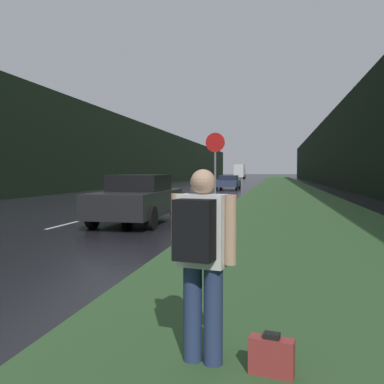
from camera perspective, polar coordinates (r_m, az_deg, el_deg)
The scene contains 12 objects.
grass_verge at distance 39.17m, azimuth 12.89°, elevation 0.45°, with size 6.00×240.00×0.02m, color #33562D.
lane_stripe_c at distance 13.26m, azimuth -16.46°, elevation -4.15°, with size 0.12×3.00×0.01m, color silver.
lane_stripe_d at distance 19.68m, azimuth -6.80°, elevation -1.81°, with size 0.12×3.00×0.01m, color silver.
treeline_far_side at distance 51.80m, azimuth -6.67°, elevation 5.11°, with size 2.00×140.00×7.32m, color black.
treeline_near_side at distance 49.66m, azimuth 19.67°, elevation 5.53°, with size 2.00×140.00×8.13m, color black.
stop_sign at distance 12.90m, azimuth 3.26°, elevation 3.25°, with size 0.61×0.07×2.83m.
hitchhiker_with_backpack at distance 3.32m, azimuth 1.31°, elevation -8.66°, with size 0.55×0.44×1.61m.
suitcase at distance 3.44m, azimuth 11.10°, elevation -21.77°, with size 0.36×0.18×0.35m.
car_passing_near at distance 12.74m, azimuth -7.58°, elevation -0.94°, with size 1.93×4.38×1.50m.
car_passing_far at distance 36.87m, azimuth 5.14°, elevation 1.37°, with size 1.96×4.62×1.28m.
car_oncoming at distance 46.36m, azimuth 1.43°, elevation 1.68°, with size 1.89×4.50×1.30m.
delivery_truck at distance 95.06m, azimuth 6.71°, elevation 2.91°, with size 2.37×6.88×3.33m.
Camera 1 is at (6.23, 0.87, 1.59)m, focal length 38.00 mm.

